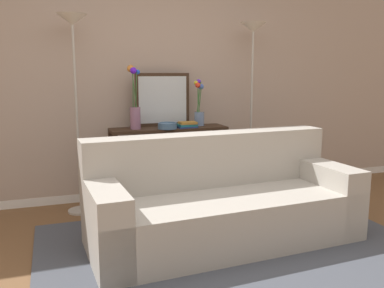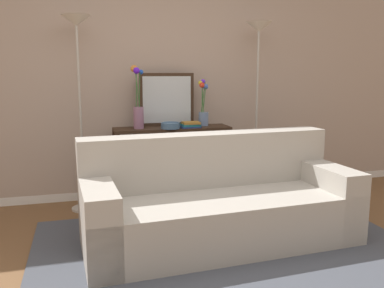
{
  "view_description": "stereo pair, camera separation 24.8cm",
  "coord_description": "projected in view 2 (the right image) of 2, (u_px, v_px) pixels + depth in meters",
  "views": [
    {
      "loc": [
        -1.01,
        -2.29,
        1.4
      ],
      "look_at": [
        0.23,
        1.3,
        0.74
      ],
      "focal_mm": 38.46,
      "sensor_mm": 36.0,
      "label": 1
    },
    {
      "loc": [
        -0.78,
        -2.36,
        1.4
      ],
      "look_at": [
        0.23,
        1.3,
        0.74
      ],
      "focal_mm": 38.46,
      "sensor_mm": 36.0,
      "label": 2
    }
  ],
  "objects": [
    {
      "name": "book_row_under_console",
      "position": [
        142.0,
        198.0,
        4.44
      ],
      "size": [
        0.35,
        0.18,
        0.13
      ],
      "color": "#6B3360",
      "rests_on": "ground"
    },
    {
      "name": "console_table",
      "position": [
        172.0,
        151.0,
        4.44
      ],
      "size": [
        1.24,
        0.34,
        0.82
      ],
      "color": "#382619",
      "rests_on": "ground"
    },
    {
      "name": "floor_lamp_left",
      "position": [
        78.0,
        59.0,
        4.0
      ],
      "size": [
        0.28,
        0.28,
        1.94
      ],
      "color": "#B7B2A8",
      "rests_on": "ground"
    },
    {
      "name": "couch",
      "position": [
        218.0,
        204.0,
        3.42
      ],
      "size": [
        2.26,
        1.01,
        0.88
      ],
      "color": "#ADA89E",
      "rests_on": "ground"
    },
    {
      "name": "wall_mirror",
      "position": [
        167.0,
        100.0,
        4.47
      ],
      "size": [
        0.6,
        0.02,
        0.57
      ],
      "color": "#382619",
      "rests_on": "console_table"
    },
    {
      "name": "vase_tall_flowers",
      "position": [
        138.0,
        106.0,
        4.25
      ],
      "size": [
        0.13,
        0.12,
        0.65
      ],
      "color": "gray",
      "rests_on": "console_table"
    },
    {
      "name": "fruit_bowl",
      "position": [
        170.0,
        125.0,
        4.28
      ],
      "size": [
        0.2,
        0.2,
        0.06
      ],
      "color": "#4C7093",
      "rests_on": "console_table"
    },
    {
      "name": "vase_short_flowers",
      "position": [
        203.0,
        109.0,
        4.49
      ],
      "size": [
        0.12,
        0.12,
        0.51
      ],
      "color": "#6B84AD",
      "rests_on": "console_table"
    },
    {
      "name": "area_rug",
      "position": [
        225.0,
        247.0,
        3.32
      ],
      "size": [
        3.02,
        1.95,
        0.01
      ],
      "color": "#474C56",
      "rests_on": "ground"
    },
    {
      "name": "book_stack",
      "position": [
        190.0,
        125.0,
        4.37
      ],
      "size": [
        0.22,
        0.17,
        0.06
      ],
      "color": "navy",
      "rests_on": "console_table"
    },
    {
      "name": "back_wall",
      "position": [
        150.0,
        77.0,
        4.61
      ],
      "size": [
        12.0,
        0.15,
        2.71
      ],
      "color": "white",
      "rests_on": "ground"
    },
    {
      "name": "floor_lamp_right",
      "position": [
        258.0,
        61.0,
        4.5
      ],
      "size": [
        0.28,
        0.28,
        1.94
      ],
      "color": "#B7B2A8",
      "rests_on": "ground"
    }
  ]
}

